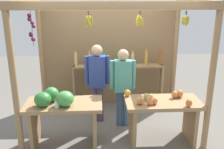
{
  "coord_description": "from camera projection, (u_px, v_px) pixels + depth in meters",
  "views": [
    {
      "loc": [
        -0.25,
        -4.69,
        2.49
      ],
      "look_at": [
        0.0,
        -0.2,
        1.08
      ],
      "focal_mm": 41.16,
      "sensor_mm": 36.0,
      "label": 1
    }
  ],
  "objects": [
    {
      "name": "fruit_counter_right",
      "position": [
        162.0,
        111.0,
        4.39
      ],
      "size": [
        1.29,
        0.65,
        0.93
      ],
      "color": "#99754C",
      "rests_on": "ground"
    },
    {
      "name": "vendor_woman",
      "position": [
        123.0,
        82.0,
        4.84
      ],
      "size": [
        0.48,
        0.21,
        1.53
      ],
      "rotation": [
        0.0,
        0.0,
        -0.12
      ],
      "color": "#365577",
      "rests_on": "ground"
    },
    {
      "name": "fruit_counter_left",
      "position": [
        61.0,
        109.0,
        4.26
      ],
      "size": [
        1.27,
        0.64,
        1.02
      ],
      "color": "#99754C",
      "rests_on": "ground"
    },
    {
      "name": "market_stall",
      "position": [
        110.0,
        50.0,
        5.24
      ],
      "size": [
        3.15,
        2.07,
        2.4
      ],
      "color": "#99754C",
      "rests_on": "ground"
    },
    {
      "name": "ground_plane",
      "position": [
        111.0,
        122.0,
        5.23
      ],
      "size": [
        12.0,
        12.0,
        0.0
      ],
      "primitive_type": "plane",
      "color": "slate",
      "rests_on": "ground"
    },
    {
      "name": "bottle_shelf_unit",
      "position": [
        118.0,
        73.0,
        5.69
      ],
      "size": [
        2.02,
        0.22,
        1.36
      ],
      "color": "#99754C",
      "rests_on": "ground"
    },
    {
      "name": "vendor_man",
      "position": [
        97.0,
        77.0,
        5.01
      ],
      "size": [
        0.48,
        0.21,
        1.58
      ],
      "rotation": [
        0.0,
        0.0,
        -0.17
      ],
      "color": "#503E54",
      "rests_on": "ground"
    }
  ]
}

